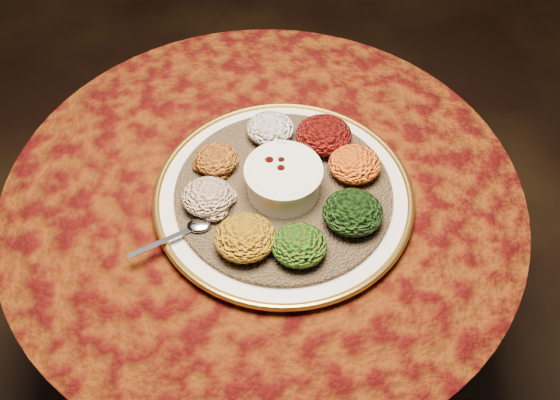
{
  "coord_description": "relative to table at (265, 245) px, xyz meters",
  "views": [
    {
      "loc": [
        -0.02,
        -0.72,
        1.63
      ],
      "look_at": [
        0.03,
        -0.05,
        0.76
      ],
      "focal_mm": 40.0,
      "sensor_mm": 36.0,
      "label": 1
    }
  ],
  "objects": [
    {
      "name": "portion_kitfo",
      "position": [
        0.12,
        0.08,
        0.23
      ],
      "size": [
        0.11,
        0.1,
        0.05
      ],
      "primitive_type": "ellipsoid",
      "color": "black",
      "rests_on": "injera"
    },
    {
      "name": "portion_ayib",
      "position": [
        0.02,
        0.11,
        0.23
      ],
      "size": [
        0.09,
        0.09,
        0.04
      ],
      "primitive_type": "ellipsoid",
      "color": "white",
      "rests_on": "injera"
    },
    {
      "name": "platter",
      "position": [
        0.04,
        -0.03,
        0.19
      ],
      "size": [
        0.56,
        0.56,
        0.02
      ],
      "rotation": [
        0.0,
        0.0,
        -0.29
      ],
      "color": "beige",
      "rests_on": "table"
    },
    {
      "name": "stew_bowl",
      "position": [
        0.04,
        -0.03,
        0.24
      ],
      "size": [
        0.14,
        0.14,
        0.06
      ],
      "color": "silver",
      "rests_on": "injera"
    },
    {
      "name": "portion_timatim",
      "position": [
        -0.1,
        -0.05,
        0.23
      ],
      "size": [
        0.09,
        0.09,
        0.04
      ],
      "primitive_type": "ellipsoid",
      "color": "maroon",
      "rests_on": "injera"
    },
    {
      "name": "spoon",
      "position": [
        -0.12,
        -0.1,
        0.21
      ],
      "size": [
        0.14,
        0.07,
        0.01
      ],
      "rotation": [
        0.0,
        0.0,
        -2.7
      ],
      "color": "silver",
      "rests_on": "injera"
    },
    {
      "name": "portion_tikil",
      "position": [
        0.17,
        0.01,
        0.23
      ],
      "size": [
        0.1,
        0.09,
        0.05
      ],
      "primitive_type": "ellipsoid",
      "color": "#A2660D",
      "rests_on": "injera"
    },
    {
      "name": "portion_shiro",
      "position": [
        -0.08,
        0.04,
        0.23
      ],
      "size": [
        0.08,
        0.08,
        0.04
      ],
      "primitive_type": "ellipsoid",
      "color": "#9B5112",
      "rests_on": "injera"
    },
    {
      "name": "portion_kik",
      "position": [
        -0.03,
        -0.14,
        0.23
      ],
      "size": [
        0.1,
        0.1,
        0.05
      ],
      "primitive_type": "ellipsoid",
      "color": "#AB6A0F",
      "rests_on": "injera"
    },
    {
      "name": "portion_mixveg",
      "position": [
        0.05,
        -0.16,
        0.23
      ],
      "size": [
        0.09,
        0.09,
        0.04
      ],
      "primitive_type": "ellipsoid",
      "color": "#992509",
      "rests_on": "injera"
    },
    {
      "name": "portion_gomen",
      "position": [
        0.15,
        -0.1,
        0.23
      ],
      "size": [
        0.1,
        0.1,
        0.05
      ],
      "primitive_type": "ellipsoid",
      "color": "black",
      "rests_on": "injera"
    },
    {
      "name": "table",
      "position": [
        0.0,
        0.0,
        0.0
      ],
      "size": [
        0.96,
        0.96,
        0.73
      ],
      "color": "black",
      "rests_on": "ground"
    },
    {
      "name": "injera",
      "position": [
        0.04,
        -0.03,
        0.2
      ],
      "size": [
        0.42,
        0.42,
        0.01
      ],
      "primitive_type": "cylinder",
      "rotation": [
        0.0,
        0.0,
        0.09
      ],
      "color": "brown",
      "rests_on": "platter"
    }
  ]
}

